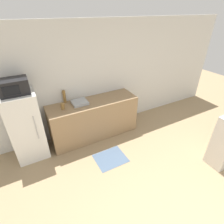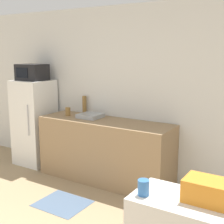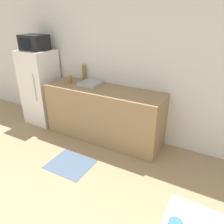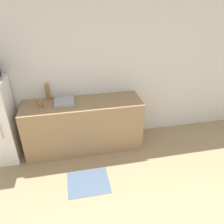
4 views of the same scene
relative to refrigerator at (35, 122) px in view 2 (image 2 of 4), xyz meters
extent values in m
cube|color=silver|center=(1.59, 0.35, 0.57)|extent=(8.00, 0.06, 2.60)
cube|color=white|center=(0.00, 0.00, 0.00)|extent=(0.60, 0.57, 1.45)
cylinder|color=#B7B7BC|center=(0.16, -0.30, 0.11)|extent=(0.02, 0.02, 0.51)
cube|color=black|center=(0.00, 0.00, 0.86)|extent=(0.48, 0.35, 0.27)
cube|color=black|center=(-0.05, -0.18, 0.86)|extent=(0.26, 0.01, 0.16)
cube|color=#937551|center=(1.45, 0.00, -0.26)|extent=(2.07, 0.63, 0.93)
cube|color=#9EA3A8|center=(1.16, 0.05, 0.23)|extent=(0.33, 0.32, 0.06)
cylinder|color=olive|center=(0.89, 0.26, 0.35)|extent=(0.07, 0.07, 0.29)
cylinder|color=olive|center=(0.77, -0.01, 0.27)|extent=(0.08, 0.08, 0.13)
cube|color=orange|center=(3.51, -2.04, 0.42)|extent=(0.27, 0.19, 0.13)
cylinder|color=#336BB2|center=(3.16, -2.16, 0.41)|extent=(0.07, 0.07, 0.10)
cube|color=slate|center=(1.41, -0.92, -0.72)|extent=(0.64, 0.55, 0.01)
camera|label=1|loc=(0.15, -3.30, 2.04)|focal=28.00mm
camera|label=2|loc=(3.92, -3.74, 1.20)|focal=50.00mm
camera|label=3|loc=(3.24, -2.95, 1.38)|focal=35.00mm
camera|label=4|loc=(1.27, -3.38, 1.90)|focal=35.00mm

